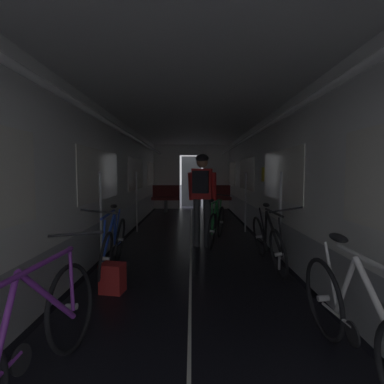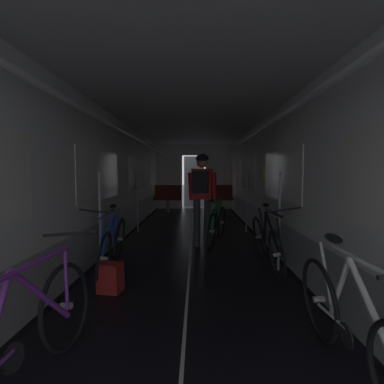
% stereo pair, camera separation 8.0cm
% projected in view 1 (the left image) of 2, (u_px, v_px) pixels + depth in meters
% --- Properties ---
extents(ground_plane, '(60.00, 60.00, 0.00)m').
position_uv_depth(ground_plane, '(190.00, 373.00, 1.97)').
color(ground_plane, black).
extents(train_car_shell, '(3.14, 12.34, 2.57)m').
position_uv_depth(train_car_shell, '(192.00, 156.00, 5.44)').
color(train_car_shell, black).
rests_on(train_car_shell, ground).
extents(bench_seat_far_left, '(0.98, 0.51, 0.95)m').
position_uv_depth(bench_seat_far_left, '(167.00, 196.00, 9.99)').
color(bench_seat_far_left, gray).
rests_on(bench_seat_far_left, ground).
extents(bench_seat_far_right, '(0.98, 0.51, 0.95)m').
position_uv_depth(bench_seat_far_right, '(218.00, 196.00, 9.98)').
color(bench_seat_far_right, gray).
rests_on(bench_seat_far_right, ground).
extents(bicycle_white, '(0.44, 1.69, 0.95)m').
position_uv_depth(bicycle_white, '(360.00, 325.00, 1.87)').
color(bicycle_white, black).
rests_on(bicycle_white, ground).
extents(bicycle_blue, '(0.44, 1.69, 0.95)m').
position_uv_depth(bicycle_blue, '(114.00, 244.00, 3.98)').
color(bicycle_blue, black).
rests_on(bicycle_blue, ground).
extents(bicycle_purple, '(0.45, 1.69, 0.95)m').
position_uv_depth(bicycle_purple, '(29.00, 339.00, 1.71)').
color(bicycle_purple, black).
rests_on(bicycle_purple, ground).
extents(bicycle_black, '(0.44, 1.69, 0.96)m').
position_uv_depth(bicycle_black, '(269.00, 241.00, 4.17)').
color(bicycle_black, black).
rests_on(bicycle_black, ground).
extents(person_cyclist_aisle, '(0.56, 0.44, 1.73)m').
position_uv_depth(person_cyclist_aisle, '(203.00, 190.00, 5.23)').
color(person_cyclist_aisle, '#2D2D33').
rests_on(person_cyclist_aisle, ground).
extents(bicycle_green_in_aisle, '(0.56, 1.65, 0.95)m').
position_uv_depth(bicycle_green_in_aisle, '(217.00, 224.00, 5.55)').
color(bicycle_green_in_aisle, black).
rests_on(bicycle_green_in_aisle, ground).
extents(backpack_on_floor, '(0.29, 0.24, 0.34)m').
position_uv_depth(backpack_on_floor, '(113.00, 278.00, 3.28)').
color(backpack_on_floor, maroon).
rests_on(backpack_on_floor, ground).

